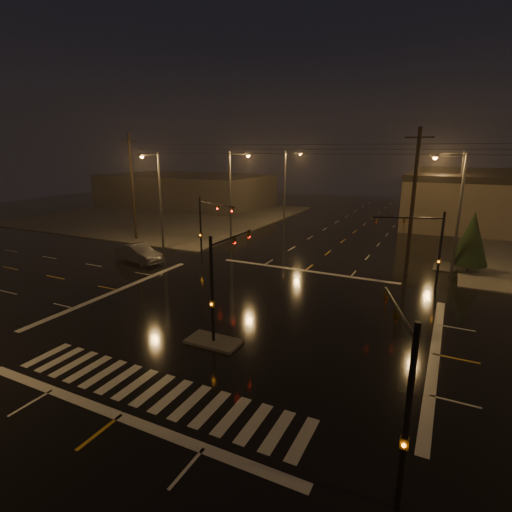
% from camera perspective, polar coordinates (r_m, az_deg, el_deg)
% --- Properties ---
extents(ground, '(140.00, 140.00, 0.00)m').
position_cam_1_polar(ground, '(25.73, -1.27, -8.60)').
color(ground, black).
rests_on(ground, ground).
extents(sidewalk_nw, '(36.00, 36.00, 0.12)m').
position_cam_1_polar(sidewalk_nw, '(66.11, -12.42, 5.77)').
color(sidewalk_nw, '#47443F').
rests_on(sidewalk_nw, ground).
extents(median_island, '(3.00, 1.60, 0.15)m').
position_cam_1_polar(median_island, '(22.57, -6.08, -12.03)').
color(median_island, '#47443F').
rests_on(median_island, ground).
extents(crosswalk, '(15.00, 2.60, 0.01)m').
position_cam_1_polar(crosswalk, '(19.16, -14.48, -18.04)').
color(crosswalk, beige).
rests_on(crosswalk, ground).
extents(stop_bar_near, '(16.00, 0.50, 0.01)m').
position_cam_1_polar(stop_bar_near, '(17.99, -18.89, -20.84)').
color(stop_bar_near, beige).
rests_on(stop_bar_near, ground).
extents(stop_bar_far, '(16.00, 0.50, 0.01)m').
position_cam_1_polar(stop_bar_far, '(35.24, 7.04, -2.09)').
color(stop_bar_far, beige).
rests_on(stop_bar_far, ground).
extents(commercial_block, '(30.00, 18.00, 5.60)m').
position_cam_1_polar(commercial_block, '(78.24, -9.92, 9.31)').
color(commercial_block, '#453E3C').
rests_on(commercial_block, ground).
extents(signal_mast_median, '(0.25, 4.59, 6.00)m').
position_cam_1_polar(signal_mast_median, '(21.91, -5.05, -2.45)').
color(signal_mast_median, black).
rests_on(signal_mast_median, ground).
extents(signal_mast_ne, '(4.84, 1.86, 6.00)m').
position_cam_1_polar(signal_mast_ne, '(31.71, 23.12, 1.95)').
color(signal_mast_ne, black).
rests_on(signal_mast_ne, ground).
extents(signal_mast_nw, '(4.84, 1.86, 6.00)m').
position_cam_1_polar(signal_mast_nw, '(37.71, -7.00, 4.97)').
color(signal_mast_nw, black).
rests_on(signal_mast_nw, ground).
extents(signal_mast_se, '(1.55, 3.87, 6.00)m').
position_cam_1_polar(signal_mast_se, '(12.95, 20.16, -16.64)').
color(signal_mast_se, black).
rests_on(signal_mast_se, ground).
extents(streetlight_1, '(2.77, 0.32, 10.00)m').
position_cam_1_polar(streetlight_1, '(44.96, -3.36, 9.25)').
color(streetlight_1, '#38383A').
rests_on(streetlight_1, ground).
extents(streetlight_2, '(2.77, 0.32, 10.00)m').
position_cam_1_polar(streetlight_2, '(59.34, 4.42, 10.64)').
color(streetlight_2, '#38383A').
rests_on(streetlight_2, ground).
extents(streetlight_3, '(2.77, 0.32, 10.00)m').
position_cam_1_polar(streetlight_3, '(37.14, 26.66, 6.48)').
color(streetlight_3, '#38383A').
rests_on(streetlight_3, ground).
extents(streetlight_4, '(2.77, 0.32, 10.00)m').
position_cam_1_polar(streetlight_4, '(57.05, 26.82, 8.92)').
color(streetlight_4, '#38383A').
rests_on(streetlight_4, ground).
extents(streetlight_5, '(0.32, 2.77, 10.00)m').
position_cam_1_polar(streetlight_5, '(42.12, -13.80, 8.46)').
color(streetlight_5, '#38383A').
rests_on(streetlight_5, ground).
extents(utility_pole_0, '(2.20, 0.32, 12.00)m').
position_cam_1_polar(utility_pole_0, '(48.16, -17.22, 9.40)').
color(utility_pole_0, black).
rests_on(utility_pole_0, ground).
extents(utility_pole_1, '(2.20, 0.32, 12.00)m').
position_cam_1_polar(utility_pole_1, '(35.24, 21.50, 7.19)').
color(utility_pole_1, black).
rests_on(utility_pole_1, ground).
extents(conifer_0, '(2.94, 2.94, 5.29)m').
position_cam_1_polar(conifer_0, '(38.51, 28.45, 2.25)').
color(conifer_0, black).
rests_on(conifer_0, ground).
extents(car_crossing, '(5.43, 2.86, 1.70)m').
position_cam_1_polar(car_crossing, '(38.98, -16.39, 0.37)').
color(car_crossing, '#505257').
rests_on(car_crossing, ground).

